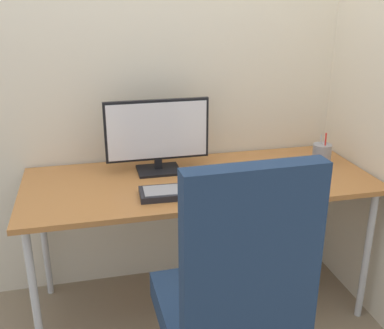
# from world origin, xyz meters

# --- Properties ---
(ground_plane) EXTENTS (8.00, 8.00, 0.00)m
(ground_plane) POSITION_xyz_m (0.00, 0.00, 0.00)
(ground_plane) COLOR gray
(wall_back) EXTENTS (3.09, 0.04, 2.80)m
(wall_back) POSITION_xyz_m (0.00, 0.36, 1.40)
(wall_back) COLOR beige
(wall_back) RESTS_ON ground_plane
(desk) EXTENTS (1.65, 0.67, 0.72)m
(desk) POSITION_xyz_m (0.00, 0.00, 0.67)
(desk) COLOR #B27038
(desk) RESTS_ON ground_plane
(office_chair) EXTENTS (0.60, 0.62, 1.12)m
(office_chair) POSITION_xyz_m (-0.07, -0.76, 0.60)
(office_chair) COLOR black
(office_chair) RESTS_ON ground_plane
(monitor) EXTENTS (0.51, 0.17, 0.36)m
(monitor) POSITION_xyz_m (-0.17, 0.15, 0.91)
(monitor) COLOR black
(monitor) RESTS_ON desk
(keyboard) EXTENTS (0.46, 0.16, 0.03)m
(keyboard) POSITION_xyz_m (-0.08, -0.17, 0.73)
(keyboard) COLOR black
(keyboard) RESTS_ON desk
(mouse) EXTENTS (0.09, 0.12, 0.03)m
(mouse) POSITION_xyz_m (0.29, -0.20, 0.73)
(mouse) COLOR slate
(mouse) RESTS_ON desk
(pen_holder) EXTENTS (0.09, 0.09, 0.17)m
(pen_holder) POSITION_xyz_m (0.66, 0.05, 0.77)
(pen_holder) COLOR gray
(pen_holder) RESTS_ON desk
(notebook) EXTENTS (0.14, 0.20, 0.02)m
(notebook) POSITION_xyz_m (0.46, 0.02, 0.73)
(notebook) COLOR black
(notebook) RESTS_ON desk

